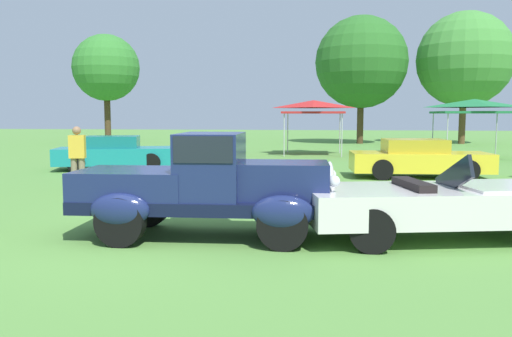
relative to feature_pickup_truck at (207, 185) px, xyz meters
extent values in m
plane|color=#568C3D|center=(-0.70, -0.32, -0.86)|extent=(120.00, 120.00, 0.00)
cube|color=black|center=(-0.04, 0.00, -0.30)|extent=(4.16, 1.60, 0.20)
cube|color=navy|center=(1.19, 0.05, 0.08)|extent=(1.56, 1.15, 0.60)
ellipsoid|color=silver|center=(1.97, 0.07, 0.06)|extent=(0.18, 0.53, 0.68)
cube|color=navy|center=(0.07, 0.00, 0.32)|extent=(1.03, 1.41, 1.04)
cube|color=black|center=(0.07, 0.00, 0.62)|extent=(0.95, 1.44, 0.40)
cube|color=navy|center=(-1.20, -0.05, 0.00)|extent=(1.84, 1.47, 0.48)
ellipsoid|color=navy|center=(1.23, 0.77, -0.30)|extent=(0.93, 0.39, 0.52)
ellipsoid|color=navy|center=(1.28, -0.67, -0.30)|extent=(0.93, 0.39, 0.52)
ellipsoid|color=navy|center=(-1.23, 0.68, -0.30)|extent=(0.93, 0.39, 0.52)
ellipsoid|color=navy|center=(-1.17, -0.77, -0.30)|extent=(0.93, 0.39, 0.52)
sphere|color=silver|center=(2.00, 0.52, 0.14)|extent=(0.18, 0.18, 0.18)
sphere|color=silver|center=(2.03, -0.36, 0.14)|extent=(0.18, 0.18, 0.18)
cylinder|color=black|center=(1.23, 0.77, -0.48)|extent=(0.76, 0.24, 0.76)
cylinder|color=black|center=(1.28, -0.67, -0.48)|extent=(0.76, 0.24, 0.76)
cylinder|color=black|center=(-1.23, 0.68, -0.48)|extent=(0.76, 0.24, 0.76)
cylinder|color=black|center=(-1.17, -0.77, -0.48)|extent=(0.76, 0.24, 0.76)
cube|color=silver|center=(3.69, 0.35, -0.29)|extent=(4.47, 2.55, 0.52)
cube|color=silver|center=(4.89, 0.60, -0.09)|extent=(1.96, 1.76, 0.20)
cube|color=black|center=(3.95, 0.40, 0.13)|extent=(0.32, 1.23, 0.82)
cube|color=black|center=(3.29, 0.27, -0.05)|extent=(0.52, 1.24, 0.28)
cylinder|color=black|center=(4.84, 1.38, -0.53)|extent=(0.66, 0.20, 0.66)
cylinder|color=black|center=(2.26, 0.84, -0.53)|extent=(0.66, 0.20, 0.66)
cylinder|color=black|center=(2.58, -0.68, -0.53)|extent=(0.66, 0.20, 0.66)
cube|color=teal|center=(-5.53, 9.86, -0.36)|extent=(4.57, 2.72, 0.60)
cube|color=#146A6E|center=(-5.70, 9.82, 0.14)|extent=(2.19, 1.88, 0.44)
cylinder|color=black|center=(-4.09, 9.44, -0.54)|extent=(0.64, 0.22, 0.64)
cylinder|color=black|center=(-6.58, 8.79, -0.54)|extent=(0.64, 0.22, 0.64)
cube|color=yellow|center=(4.95, 8.76, -0.36)|extent=(4.36, 1.90, 0.60)
cube|color=gold|center=(4.78, 8.75, 0.14)|extent=(1.95, 1.54, 0.44)
cylinder|color=black|center=(6.27, 8.05, -0.54)|extent=(0.64, 0.22, 0.64)
cylinder|color=black|center=(3.71, 7.92, -0.54)|extent=(0.64, 0.22, 0.64)
cylinder|color=#7F7056|center=(-4.41, 4.71, -0.43)|extent=(0.16, 0.16, 0.86)
cylinder|color=#7F7056|center=(-4.60, 4.66, -0.43)|extent=(0.16, 0.16, 0.86)
cube|color=gold|center=(-4.50, 4.68, 0.30)|extent=(0.44, 0.32, 0.60)
sphere|color=#936B4C|center=(-4.50, 4.68, 0.72)|extent=(0.22, 0.22, 0.22)
cylinder|color=#B7B7BC|center=(2.80, 19.21, 0.16)|extent=(0.05, 0.05, 2.05)
cylinder|color=#B7B7BC|center=(2.80, 16.49, 0.16)|extent=(0.05, 0.05, 2.05)
cylinder|color=#B7B7BC|center=(0.09, 19.21, 0.16)|extent=(0.05, 0.05, 2.05)
cylinder|color=#B7B7BC|center=(0.09, 16.49, 0.16)|extent=(0.05, 0.05, 2.05)
cube|color=red|center=(1.44, 17.85, 1.24)|extent=(3.02, 3.02, 0.10)
pyramid|color=red|center=(1.44, 17.85, 1.66)|extent=(2.96, 2.96, 0.38)
cylinder|color=#B7B7BC|center=(10.28, 18.27, 0.16)|extent=(0.05, 0.05, 2.05)
cylinder|color=#B7B7BC|center=(7.29, 18.27, 0.16)|extent=(0.05, 0.05, 2.05)
cylinder|color=#B7B7BC|center=(7.29, 15.28, 0.16)|extent=(0.05, 0.05, 2.05)
cube|color=#1E703D|center=(8.79, 16.78, 1.24)|extent=(3.32, 3.32, 0.10)
pyramid|color=#1E703D|center=(8.79, 16.78, 1.66)|extent=(3.26, 3.26, 0.38)
cylinder|color=#47331E|center=(-13.41, 27.58, 1.15)|extent=(0.44, 0.44, 4.02)
sphere|color=#337A2D|center=(-13.41, 27.58, 4.45)|extent=(4.71, 4.71, 4.71)
cylinder|color=#47331E|center=(4.50, 28.29, 1.05)|extent=(0.44, 0.44, 3.83)
sphere|color=#286623|center=(4.50, 28.29, 4.69)|extent=(6.26, 6.26, 6.26)
cylinder|color=brown|center=(11.39, 28.80, 1.11)|extent=(0.44, 0.44, 3.95)
sphere|color=#428938|center=(11.39, 28.80, 4.85)|extent=(6.38, 6.38, 6.38)
camera|label=1|loc=(1.83, -8.15, 1.13)|focal=36.36mm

